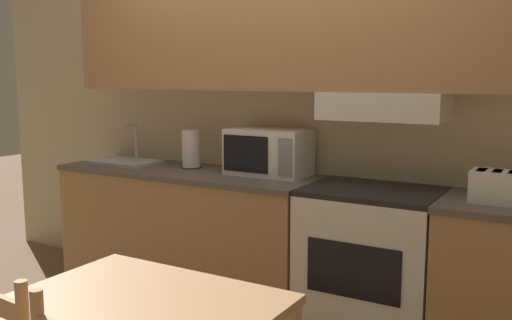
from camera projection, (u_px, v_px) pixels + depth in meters
The scene contains 9 objects.
ground_plane at pixel (290, 298), 3.93m from camera, with size 16.00×16.00×0.00m, color #7F664C.
wall_back at pixel (289, 77), 3.64m from camera, with size 5.53×0.38×2.55m.
lower_counter_main at pixel (188, 233), 3.93m from camera, with size 1.87×0.61×0.89m.
lower_counter_right_stub at pixel (490, 285), 2.95m from camera, with size 0.53×0.61×0.89m.
stove_range at pixel (371, 264), 3.28m from camera, with size 0.75×0.59×0.89m.
microwave at pixel (269, 152), 3.65m from camera, with size 0.52×0.30×0.29m.
toaster at pixel (505, 187), 2.84m from camera, with size 0.33×0.19×0.16m.
sink_basin at pixel (125, 161), 4.15m from camera, with size 0.48×0.32×0.29m.
paper_towel_roll at pixel (191, 149), 3.94m from camera, with size 0.14×0.14×0.26m.
Camera 1 is at (1.70, -3.35, 1.51)m, focal length 40.00 mm.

